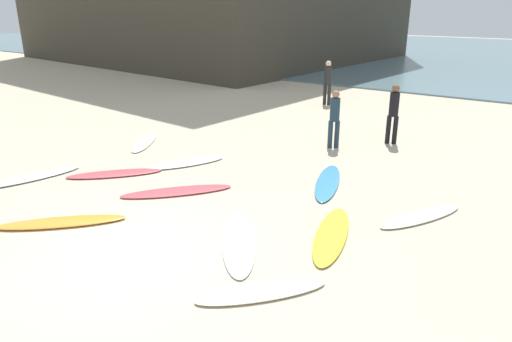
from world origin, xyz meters
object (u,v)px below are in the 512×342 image
(surfboard_9, at_px, (239,240))
(beachgoer_far, at_px, (394,111))
(surfboard_5, at_px, (332,235))
(surfboard_2, at_px, (177,191))
(surfboard_4, at_px, (61,222))
(surfboard_7, at_px, (262,292))
(beachgoer_near, at_px, (328,80))
(surfboard_1, at_px, (186,163))
(surfboard_6, at_px, (328,182))
(surfboard_8, at_px, (144,143))
(surfboard_10, at_px, (115,174))
(surfboard_3, at_px, (33,177))
(surfboard_0, at_px, (421,216))
(beachgoer_mid, at_px, (335,116))

(surfboard_9, height_order, beachgoer_far, beachgoer_far)
(surfboard_5, height_order, surfboard_9, surfboard_5)
(surfboard_2, relative_size, surfboard_9, 0.98)
(surfboard_4, bearing_deg, surfboard_5, 73.56)
(surfboard_7, bearing_deg, beachgoer_near, -27.17)
(surfboard_7, bearing_deg, surfboard_1, 3.07)
(surfboard_6, relative_size, surfboard_8, 1.19)
(surfboard_2, height_order, surfboard_6, surfboard_6)
(surfboard_2, bearing_deg, surfboard_1, -12.66)
(surfboard_10, xyz_separation_m, beachgoer_near, (0.48, 10.75, 0.98))
(surfboard_6, height_order, surfboard_8, surfboard_6)
(surfboard_7, distance_m, surfboard_8, 8.59)
(surfboard_5, bearing_deg, surfboard_6, 100.21)
(surfboard_6, distance_m, surfboard_7, 4.76)
(surfboard_2, bearing_deg, beachgoer_far, -71.19)
(surfboard_3, xyz_separation_m, surfboard_6, (6.09, 3.75, -0.00))
(surfboard_3, distance_m, surfboard_5, 7.48)
(surfboard_5, bearing_deg, surfboard_7, -108.94)
(surfboard_0, xyz_separation_m, surfboard_1, (-6.13, -0.19, 0.00))
(surfboard_3, bearing_deg, surfboard_10, 54.13)
(surfboard_1, distance_m, surfboard_3, 3.73)
(surfboard_1, bearing_deg, surfboard_10, -91.05)
(beachgoer_mid, xyz_separation_m, beachgoer_far, (1.26, 1.38, 0.06))
(surfboard_5, xyz_separation_m, surfboard_10, (-5.90, -0.09, -0.00))
(surfboard_1, xyz_separation_m, surfboard_6, (3.76, 0.84, 0.00))
(surfboard_0, xyz_separation_m, surfboard_9, (-2.39, -2.86, -0.01))
(surfboard_0, height_order, beachgoer_far, beachgoer_far)
(surfboard_1, distance_m, beachgoer_mid, 4.51)
(surfboard_5, distance_m, surfboard_7, 2.23)
(surfboard_0, xyz_separation_m, beachgoer_near, (-6.54, 8.93, 0.98))
(surfboard_4, bearing_deg, surfboard_3, -157.37)
(surfboard_7, bearing_deg, surfboard_0, -66.28)
(surfboard_1, bearing_deg, surfboard_3, -101.14)
(beachgoer_near, bearing_deg, surfboard_3, -98.44)
(surfboard_1, distance_m, surfboard_5, 5.24)
(surfboard_6, xyz_separation_m, beachgoer_far, (0.05, 4.15, 0.97))
(surfboard_0, height_order, surfboard_2, same)
(surfboard_1, distance_m, surfboard_4, 4.07)
(surfboard_5, distance_m, beachgoer_far, 6.71)
(surfboard_5, relative_size, surfboard_10, 1.05)
(beachgoer_far, bearing_deg, surfboard_10, 37.85)
(surfboard_3, height_order, surfboard_4, surfboard_4)
(surfboard_2, distance_m, surfboard_3, 3.77)
(surfboard_2, height_order, surfboard_8, surfboard_2)
(beachgoer_far, bearing_deg, surfboard_9, 72.70)
(surfboard_6, bearing_deg, surfboard_8, 160.96)
(surfboard_0, xyz_separation_m, surfboard_6, (-2.37, 0.65, 0.00))
(surfboard_3, relative_size, beachgoer_near, 1.27)
(surfboard_3, bearing_deg, beachgoer_near, 93.41)
(surfboard_3, bearing_deg, surfboard_4, -9.46)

